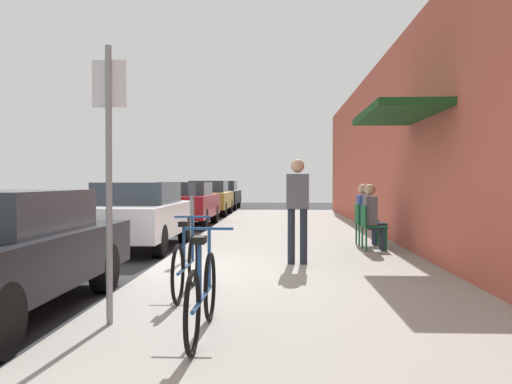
{
  "coord_description": "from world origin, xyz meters",
  "views": [
    {
      "loc": [
        1.99,
        -7.91,
        1.45
      ],
      "look_at": [
        1.39,
        5.98,
        1.19
      ],
      "focal_mm": 38.26,
      "sensor_mm": 36.0,
      "label": 1
    }
  ],
  "objects_px": {
    "parked_car_4": "(222,195)",
    "cafe_chair_1": "(363,221)",
    "parking_meter": "(192,214)",
    "pedestrian_standing": "(297,202)",
    "parked_car_2": "(186,203)",
    "bicycle_0": "(202,295)",
    "seated_patron_1": "(366,212)",
    "seated_patron_0": "(373,214)",
    "parked_car_3": "(209,197)",
    "cafe_chair_0": "(370,224)",
    "bicycle_1": "(186,264)",
    "street_sign": "(109,162)",
    "parked_car_1": "(137,214)"
  },
  "relations": [
    {
      "from": "parked_car_4",
      "to": "cafe_chair_1",
      "type": "height_order",
      "value": "parked_car_4"
    },
    {
      "from": "parking_meter",
      "to": "pedestrian_standing",
      "type": "height_order",
      "value": "pedestrian_standing"
    },
    {
      "from": "parked_car_2",
      "to": "parking_meter",
      "type": "relative_size",
      "value": 3.33
    },
    {
      "from": "bicycle_0",
      "to": "seated_patron_1",
      "type": "height_order",
      "value": "seated_patron_1"
    },
    {
      "from": "parked_car_2",
      "to": "seated_patron_1",
      "type": "relative_size",
      "value": 3.41
    },
    {
      "from": "seated_patron_0",
      "to": "seated_patron_1",
      "type": "xyz_separation_m",
      "value": [
        -0.0,
        0.88,
        0.0
      ]
    },
    {
      "from": "parked_car_3",
      "to": "cafe_chair_0",
      "type": "xyz_separation_m",
      "value": [
        4.86,
        -12.98,
        -0.14
      ]
    },
    {
      "from": "bicycle_1",
      "to": "seated_patron_1",
      "type": "height_order",
      "value": "seated_patron_1"
    },
    {
      "from": "seated_patron_1",
      "to": "bicycle_0",
      "type": "bearing_deg",
      "value": -109.73
    },
    {
      "from": "parked_car_3",
      "to": "pedestrian_standing",
      "type": "relative_size",
      "value": 2.59
    },
    {
      "from": "cafe_chair_0",
      "to": "pedestrian_standing",
      "type": "distance_m",
      "value": 2.46
    },
    {
      "from": "parking_meter",
      "to": "seated_patron_1",
      "type": "height_order",
      "value": "parking_meter"
    },
    {
      "from": "parked_car_4",
      "to": "bicycle_0",
      "type": "xyz_separation_m",
      "value": [
        2.42,
        -24.37,
        -0.29
      ]
    },
    {
      "from": "cafe_chair_0",
      "to": "cafe_chair_1",
      "type": "relative_size",
      "value": 1.0
    },
    {
      "from": "bicycle_0",
      "to": "seated_patron_0",
      "type": "bearing_deg",
      "value": 67.67
    },
    {
      "from": "cafe_chair_0",
      "to": "seated_patron_1",
      "type": "relative_size",
      "value": 0.67
    },
    {
      "from": "cafe_chair_0",
      "to": "seated_patron_0",
      "type": "relative_size",
      "value": 0.67
    },
    {
      "from": "street_sign",
      "to": "pedestrian_standing",
      "type": "bearing_deg",
      "value": 63.68
    },
    {
      "from": "parked_car_4",
      "to": "parking_meter",
      "type": "xyz_separation_m",
      "value": [
        1.55,
        -19.51,
        0.12
      ]
    },
    {
      "from": "parked_car_4",
      "to": "street_sign",
      "type": "bearing_deg",
      "value": -86.42
    },
    {
      "from": "parked_car_3",
      "to": "cafe_chair_1",
      "type": "xyz_separation_m",
      "value": [
        4.86,
        -12.1,
        -0.14
      ]
    },
    {
      "from": "parking_meter",
      "to": "cafe_chair_1",
      "type": "bearing_deg",
      "value": 32.21
    },
    {
      "from": "cafe_chair_1",
      "to": "pedestrian_standing",
      "type": "height_order",
      "value": "pedestrian_standing"
    },
    {
      "from": "cafe_chair_1",
      "to": "cafe_chair_0",
      "type": "bearing_deg",
      "value": -90.0
    },
    {
      "from": "pedestrian_standing",
      "to": "parking_meter",
      "type": "bearing_deg",
      "value": 159.2
    },
    {
      "from": "cafe_chair_0",
      "to": "pedestrian_standing",
      "type": "bearing_deg",
      "value": -127.86
    },
    {
      "from": "street_sign",
      "to": "bicycle_0",
      "type": "distance_m",
      "value": 1.53
    },
    {
      "from": "parked_car_1",
      "to": "street_sign",
      "type": "height_order",
      "value": "street_sign"
    },
    {
      "from": "parking_meter",
      "to": "bicycle_0",
      "type": "bearing_deg",
      "value": -79.8
    },
    {
      "from": "seated_patron_0",
      "to": "seated_patron_1",
      "type": "relative_size",
      "value": 1.0
    },
    {
      "from": "parked_car_1",
      "to": "cafe_chair_0",
      "type": "distance_m",
      "value": 4.96
    },
    {
      "from": "bicycle_0",
      "to": "cafe_chair_1",
      "type": "relative_size",
      "value": 1.97
    },
    {
      "from": "bicycle_1",
      "to": "parked_car_2",
      "type": "bearing_deg",
      "value": 99.88
    },
    {
      "from": "pedestrian_standing",
      "to": "bicycle_0",
      "type": "bearing_deg",
      "value": -102.92
    },
    {
      "from": "cafe_chair_0",
      "to": "seated_patron_1",
      "type": "distance_m",
      "value": 0.9
    },
    {
      "from": "bicycle_0",
      "to": "cafe_chair_1",
      "type": "xyz_separation_m",
      "value": [
        2.43,
        6.95,
        0.14
      ]
    },
    {
      "from": "parked_car_1",
      "to": "bicycle_0",
      "type": "relative_size",
      "value": 2.57
    },
    {
      "from": "parked_car_2",
      "to": "parked_car_4",
      "type": "height_order",
      "value": "parked_car_4"
    },
    {
      "from": "parked_car_3",
      "to": "bicycle_1",
      "type": "relative_size",
      "value": 2.57
    },
    {
      "from": "cafe_chair_1",
      "to": "seated_patron_1",
      "type": "height_order",
      "value": "seated_patron_1"
    },
    {
      "from": "street_sign",
      "to": "seated_patron_1",
      "type": "xyz_separation_m",
      "value": [
        3.42,
        6.58,
        -0.82
      ]
    },
    {
      "from": "parked_car_2",
      "to": "cafe_chair_0",
      "type": "relative_size",
      "value": 5.06
    },
    {
      "from": "parked_car_1",
      "to": "cafe_chair_0",
      "type": "xyz_separation_m",
      "value": [
        4.86,
        -0.98,
        -0.12
      ]
    },
    {
      "from": "bicycle_1",
      "to": "seated_patron_0",
      "type": "bearing_deg",
      "value": 56.04
    },
    {
      "from": "cafe_chair_0",
      "to": "pedestrian_standing",
      "type": "relative_size",
      "value": 0.51
    },
    {
      "from": "parked_car_3",
      "to": "cafe_chair_0",
      "type": "height_order",
      "value": "parked_car_3"
    },
    {
      "from": "pedestrian_standing",
      "to": "parked_car_4",
      "type": "bearing_deg",
      "value": 99.5
    },
    {
      "from": "parked_car_2",
      "to": "parked_car_1",
      "type": "bearing_deg",
      "value": -90.0
    },
    {
      "from": "parked_car_2",
      "to": "street_sign",
      "type": "relative_size",
      "value": 1.69
    },
    {
      "from": "seated_patron_0",
      "to": "bicycle_1",
      "type": "bearing_deg",
      "value": -123.96
    }
  ]
}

